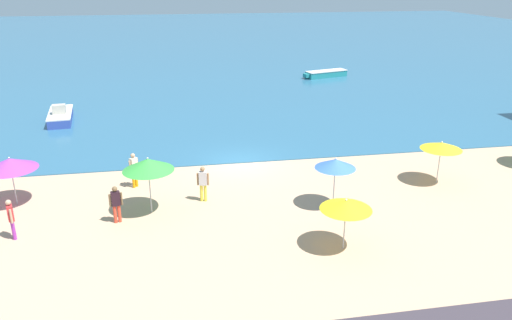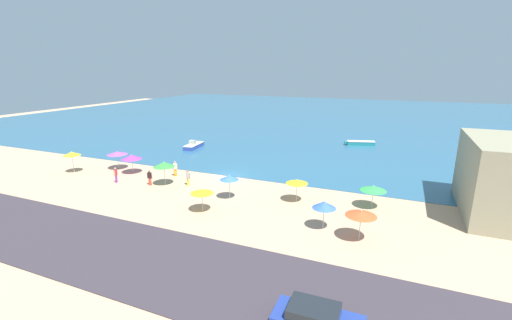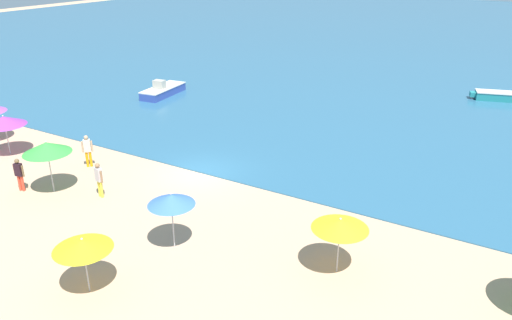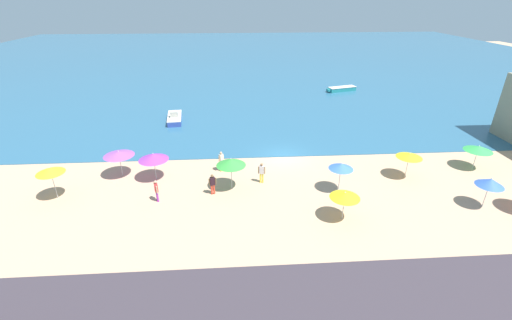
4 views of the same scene
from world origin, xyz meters
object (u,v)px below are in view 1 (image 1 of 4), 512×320
at_px(beach_umbrella_0, 346,205).
at_px(bather_1, 203,182).
at_px(bather_2, 116,202).
at_px(beach_umbrella_2, 335,164).
at_px(skiff_nearshore, 61,116).
at_px(beach_umbrella_3, 441,146).
at_px(beach_umbrella_7, 10,164).
at_px(skiff_offshore, 326,74).
at_px(bather_3, 11,217).
at_px(beach_umbrella_8, 148,165).
at_px(bather_0, 134,168).

relative_size(beach_umbrella_0, bather_1, 1.23).
bearing_deg(bather_1, bather_2, -158.46).
relative_size(beach_umbrella_2, skiff_nearshore, 0.49).
bearing_deg(beach_umbrella_2, beach_umbrella_3, 16.13).
height_order(beach_umbrella_7, skiff_nearshore, beach_umbrella_7).
bearing_deg(bather_1, skiff_offshore, 61.94).
xyz_separation_m(bather_1, bather_2, (-3.81, -1.50, -0.03)).
distance_m(beach_umbrella_2, beach_umbrella_7, 14.66).
relative_size(beach_umbrella_3, beach_umbrella_7, 0.94).
distance_m(beach_umbrella_0, beach_umbrella_3, 8.78).
bearing_deg(beach_umbrella_0, bather_1, 133.54).
xyz_separation_m(beach_umbrella_7, skiff_offshore, (23.23, 26.33, -1.62)).
bearing_deg(bather_3, skiff_offshore, 52.92).
relative_size(beach_umbrella_0, bather_2, 1.27).
height_order(beach_umbrella_0, skiff_offshore, beach_umbrella_0).
distance_m(beach_umbrella_0, bather_2, 9.66).
xyz_separation_m(beach_umbrella_8, bather_2, (-1.42, -0.72, -1.36)).
bearing_deg(beach_umbrella_3, bather_1, -179.43).
distance_m(beach_umbrella_8, bather_2, 2.09).
bearing_deg(beach_umbrella_0, bather_2, 156.82).
bearing_deg(beach_umbrella_8, bather_2, -153.12).
xyz_separation_m(beach_umbrella_8, skiff_nearshore, (-6.72, 16.04, -1.86)).
height_order(beach_umbrella_0, bather_3, beach_umbrella_0).
relative_size(beach_umbrella_7, bather_2, 1.42).
relative_size(beach_umbrella_8, bather_2, 1.57).
xyz_separation_m(beach_umbrella_7, bather_1, (8.57, -1.17, -1.04)).
height_order(beach_umbrella_2, bather_2, beach_umbrella_2).
xyz_separation_m(bather_2, bather_3, (-4.00, -0.72, 0.03)).
height_order(skiff_nearshore, skiff_offshore, skiff_nearshore).
bearing_deg(skiff_offshore, beach_umbrella_8, -121.08).
xyz_separation_m(beach_umbrella_3, bather_2, (-15.75, -1.62, -1.05)).
bearing_deg(beach_umbrella_3, bather_0, 172.05).
bearing_deg(skiff_nearshore, bather_3, -85.74).
bearing_deg(bather_1, bather_3, -164.10).
relative_size(beach_umbrella_0, bather_3, 1.24).
distance_m(beach_umbrella_0, beach_umbrella_8, 8.69).
bearing_deg(skiff_nearshore, beach_umbrella_0, -55.46).
distance_m(bather_0, bather_2, 3.79).
bearing_deg(beach_umbrella_3, beach_umbrella_2, -163.87).
bearing_deg(bather_3, bather_2, 10.22).
bearing_deg(beach_umbrella_2, bather_1, 164.10).
xyz_separation_m(beach_umbrella_3, beach_umbrella_7, (-20.52, 1.05, 0.02)).
xyz_separation_m(bather_1, skiff_offshore, (14.66, 27.50, -0.59)).
height_order(beach_umbrella_7, bather_1, beach_umbrella_7).
relative_size(beach_umbrella_8, bather_1, 1.52).
height_order(beach_umbrella_3, bather_3, beach_umbrella_3).
distance_m(beach_umbrella_3, bather_2, 15.87).
distance_m(bather_2, skiff_offshore, 34.39).
xyz_separation_m(beach_umbrella_0, beach_umbrella_3, (6.92, 5.41, 0.11)).
distance_m(beach_umbrella_2, beach_umbrella_3, 6.39).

